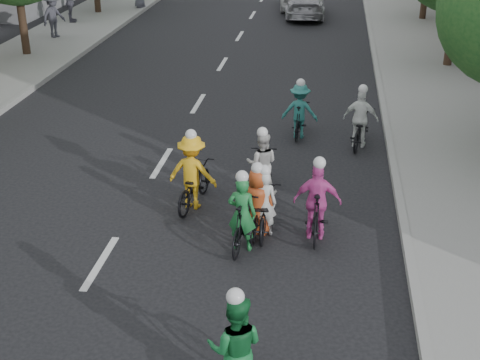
% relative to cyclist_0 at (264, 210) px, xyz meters
% --- Properties ---
extents(ground, '(120.00, 120.00, 0.00)m').
position_rel_cyclist_0_xyz_m(ground, '(-3.08, -1.70, -0.53)').
color(ground, black).
rests_on(ground, ground).
extents(curb_left, '(0.18, 80.00, 0.18)m').
position_rel_cyclist_0_xyz_m(curb_left, '(-9.13, 8.30, -0.44)').
color(curb_left, '#999993').
rests_on(curb_left, ground).
extents(sidewalk_right, '(4.00, 80.00, 0.15)m').
position_rel_cyclist_0_xyz_m(sidewalk_right, '(4.92, 8.30, -0.45)').
color(sidewalk_right, gray).
rests_on(sidewalk_right, ground).
extents(curb_right, '(0.18, 80.00, 0.18)m').
position_rel_cyclist_0_xyz_m(curb_right, '(2.97, 8.30, -0.44)').
color(curb_right, '#999993').
rests_on(curb_right, ground).
extents(cyclist_0, '(0.62, 1.76, 1.59)m').
position_rel_cyclist_0_xyz_m(cyclist_0, '(0.00, 0.00, 0.00)').
color(cyclist_0, black).
rests_on(cyclist_0, ground).
extents(cyclist_1, '(0.86, 1.55, 1.88)m').
position_rel_cyclist_0_xyz_m(cyclist_1, '(0.10, -4.92, 0.19)').
color(cyclist_1, black).
rests_on(cyclist_1, ground).
extents(cyclist_2, '(1.22, 1.98, 1.90)m').
position_rel_cyclist_0_xyz_m(cyclist_2, '(-1.74, 0.99, 0.17)').
color(cyclist_2, black).
rests_on(cyclist_2, ground).
extents(cyclist_3, '(1.00, 1.83, 1.85)m').
position_rel_cyclist_0_xyz_m(cyclist_3, '(1.11, -0.03, 0.15)').
color(cyclist_3, black).
rests_on(cyclist_3, ground).
extents(cyclist_4, '(0.76, 1.79, 1.64)m').
position_rel_cyclist_0_xyz_m(cyclist_4, '(-0.15, -0.02, 0.04)').
color(cyclist_4, black).
rests_on(cyclist_4, ground).
extents(cyclist_5, '(0.66, 1.78, 1.74)m').
position_rel_cyclist_0_xyz_m(cyclist_5, '(-0.38, -0.68, 0.09)').
color(cyclist_5, black).
rests_on(cyclist_5, ground).
extents(cyclist_6, '(0.76, 1.80, 1.68)m').
position_rel_cyclist_0_xyz_m(cyclist_6, '(-0.26, 1.94, 0.07)').
color(cyclist_6, black).
rests_on(cyclist_6, ground).
extents(cyclist_7, '(1.07, 1.70, 1.75)m').
position_rel_cyclist_0_xyz_m(cyclist_7, '(0.41, 5.75, 0.15)').
color(cyclist_7, black).
rests_on(cyclist_7, ground).
extents(cyclist_8, '(1.02, 1.94, 1.80)m').
position_rel_cyclist_0_xyz_m(cyclist_8, '(2.12, 5.28, 0.09)').
color(cyclist_8, black).
rests_on(cyclist_8, ground).
extents(follow_car_lead, '(2.21, 5.00, 1.43)m').
position_rel_cyclist_0_xyz_m(follow_car_lead, '(-0.30, 23.27, 0.18)').
color(follow_car_lead, '#ABAAAF').
rests_on(follow_car_lead, ground).
extents(spectator_0, '(1.16, 1.42, 1.91)m').
position_rel_cyclist_0_xyz_m(spectator_0, '(-11.23, 16.31, 0.58)').
color(spectator_0, '#44444F').
rests_on(spectator_0, sidewalk_left).
extents(spectator_1, '(0.72, 1.19, 1.89)m').
position_rel_cyclist_0_xyz_m(spectator_1, '(-11.72, 19.60, 0.57)').
color(spectator_1, '#565563').
rests_on(spectator_1, sidewalk_left).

